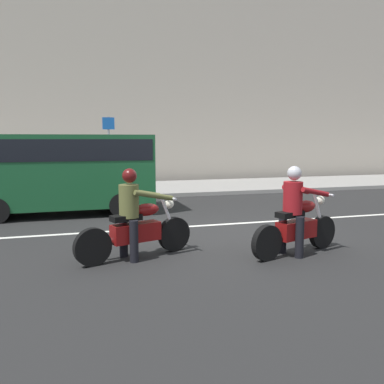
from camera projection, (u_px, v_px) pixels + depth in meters
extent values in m
plane|color=black|center=(227.00, 233.00, 9.00)|extent=(80.00, 80.00, 0.00)
cube|color=gray|center=(156.00, 188.00, 16.61)|extent=(40.00, 4.40, 0.14)
cube|color=#A89E8E|center=(140.00, 30.00, 18.93)|extent=(40.00, 1.40, 14.24)
cube|color=silver|center=(199.00, 226.00, 9.76)|extent=(18.00, 0.14, 0.01)
cylinder|color=black|center=(322.00, 232.00, 7.76)|extent=(0.63, 0.31, 0.62)
cylinder|color=black|center=(267.00, 243.00, 6.94)|extent=(0.63, 0.31, 0.62)
cylinder|color=silver|center=(319.00, 213.00, 7.64)|extent=(0.37, 0.17, 0.82)
cube|color=maroon|center=(296.00, 230.00, 7.33)|extent=(0.85, 0.52, 0.32)
ellipsoid|color=maroon|center=(305.00, 206.00, 7.40)|extent=(0.53, 0.38, 0.22)
cube|color=black|center=(290.00, 214.00, 7.19)|extent=(0.57, 0.39, 0.10)
cylinder|color=silver|center=(318.00, 193.00, 7.56)|extent=(0.26, 0.68, 0.04)
sphere|color=silver|center=(320.00, 200.00, 7.62)|extent=(0.17, 0.17, 0.17)
cylinder|color=silver|center=(278.00, 236.00, 7.31)|extent=(0.69, 0.28, 0.07)
cylinder|color=black|center=(300.00, 237.00, 7.10)|extent=(0.19, 0.19, 0.73)
cylinder|color=black|center=(282.00, 233.00, 7.43)|extent=(0.19, 0.19, 0.73)
cylinder|color=maroon|center=(293.00, 198.00, 7.19)|extent=(0.43, 0.43, 0.57)
cylinder|color=maroon|center=(316.00, 192.00, 7.18)|extent=(0.68, 0.30, 0.23)
cylinder|color=maroon|center=(296.00, 190.00, 7.54)|extent=(0.68, 0.30, 0.23)
sphere|color=tan|center=(294.00, 175.00, 7.15)|extent=(0.20, 0.20, 0.20)
sphere|color=#B7B7BC|center=(294.00, 173.00, 7.14)|extent=(0.25, 0.25, 0.25)
cylinder|color=black|center=(174.00, 234.00, 7.55)|extent=(0.64, 0.32, 0.64)
cylinder|color=black|center=(93.00, 247.00, 6.65)|extent=(0.64, 0.32, 0.64)
cylinder|color=silver|center=(168.00, 216.00, 7.44)|extent=(0.36, 0.17, 0.78)
cube|color=maroon|center=(136.00, 232.00, 7.08)|extent=(0.91, 0.55, 0.32)
ellipsoid|color=maroon|center=(147.00, 210.00, 7.16)|extent=(0.53, 0.38, 0.22)
cube|color=black|center=(126.00, 218.00, 6.94)|extent=(0.57, 0.40, 0.10)
cylinder|color=silver|center=(165.00, 197.00, 7.36)|extent=(0.27, 0.67, 0.04)
sphere|color=silver|center=(169.00, 204.00, 7.42)|extent=(0.17, 0.17, 0.17)
cylinder|color=silver|center=(116.00, 240.00, 7.06)|extent=(0.68, 0.29, 0.07)
cylinder|color=black|center=(134.00, 241.00, 6.85)|extent=(0.19, 0.19, 0.72)
cylinder|color=black|center=(124.00, 237.00, 7.18)|extent=(0.19, 0.19, 0.72)
cylinder|color=brown|center=(129.00, 201.00, 6.94)|extent=(0.43, 0.43, 0.57)
cylinder|color=brown|center=(154.00, 196.00, 6.96)|extent=(0.74, 0.33, 0.25)
cylinder|color=brown|center=(142.00, 193.00, 7.32)|extent=(0.74, 0.33, 0.25)
sphere|color=tan|center=(129.00, 177.00, 6.90)|extent=(0.20, 0.20, 0.20)
sphere|color=#510F0F|center=(129.00, 176.00, 6.90)|extent=(0.25, 0.25, 0.25)
cube|color=#164C28|center=(61.00, 170.00, 11.16)|extent=(4.92, 1.90, 1.95)
cube|color=black|center=(60.00, 149.00, 11.08)|extent=(4.77, 1.93, 0.56)
cylinder|color=black|center=(118.00, 200.00, 11.70)|extent=(0.64, 1.96, 0.64)
cylinder|color=black|center=(2.00, 205.00, 10.85)|extent=(0.64, 1.96, 0.64)
cylinder|color=gray|center=(109.00, 154.00, 15.16)|extent=(0.08, 0.08, 2.75)
cube|color=#1959B2|center=(108.00, 123.00, 14.99)|extent=(0.44, 0.03, 0.44)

